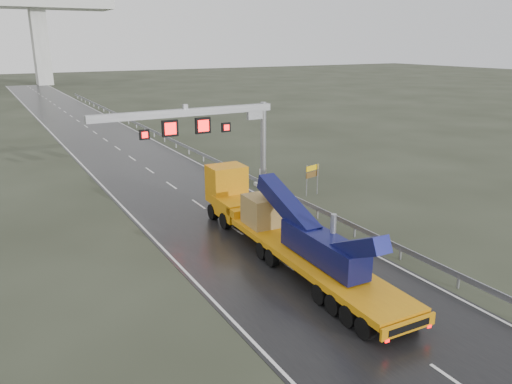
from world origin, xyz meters
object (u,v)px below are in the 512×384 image
exit_sign_pair (312,174)px  sign_gantry (211,126)px  striped_barrier (263,174)px  heavy_haul_truck (274,222)px

exit_sign_pair → sign_gantry: bearing=133.9°
sign_gantry → striped_barrier: bearing=18.4°
exit_sign_pair → striped_barrier: size_ratio=2.54×
striped_barrier → sign_gantry: bearing=174.5°
sign_gantry → striped_barrier: size_ratio=14.94×
heavy_haul_truck → sign_gantry: bearing=84.6°
sign_gantry → heavy_haul_truck: (-1.55, -12.18, -3.88)m
sign_gantry → striped_barrier: (5.90, 1.96, -5.11)m
heavy_haul_truck → exit_sign_pair: 11.59m
heavy_haul_truck → exit_sign_pair: bearing=45.1°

